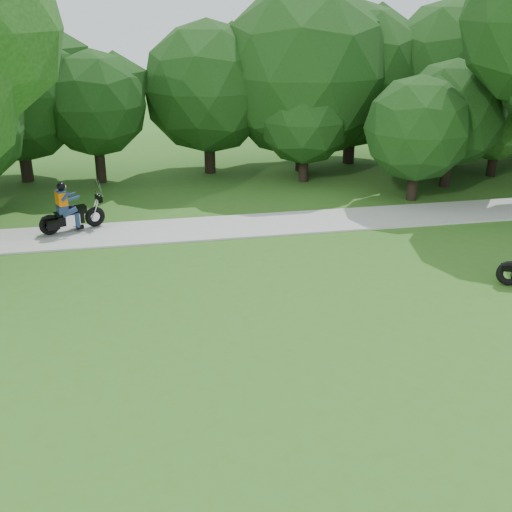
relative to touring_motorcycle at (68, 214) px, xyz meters
name	(u,v)px	position (x,y,z in m)	size (l,w,h in m)	color
ground	(365,343)	(6.83, -8.48, -0.65)	(100.00, 100.00, 0.00)	#365E1A
walkway	(281,224)	(6.83, -0.48, -0.62)	(60.00, 2.20, 0.06)	#A2A29D
tree_line	(328,87)	(10.26, 5.95, 2.90)	(39.39, 11.60, 7.69)	black
touring_motorcycle	(68,214)	(0.00, 0.00, 0.00)	(2.05, 1.21, 1.63)	black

